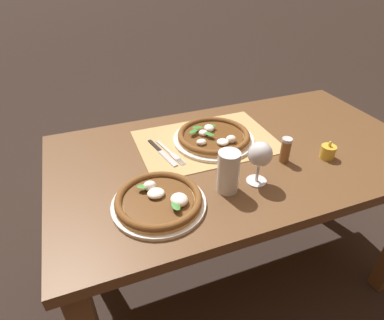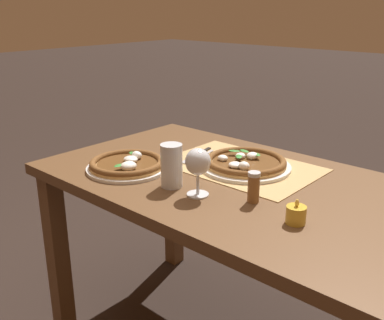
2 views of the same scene
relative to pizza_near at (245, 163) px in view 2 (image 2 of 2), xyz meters
name	(u,v)px [view 2 (image 2 of 2)]	position (x,y,z in m)	size (l,w,h in m)	color
dining_table	(242,209)	(-0.07, 0.11, -0.13)	(1.45, 0.80, 0.74)	brown
paper_placemat	(241,166)	(0.03, -0.01, -0.02)	(0.55, 0.38, 0.00)	tan
pizza_near	(245,163)	(0.00, 0.00, 0.00)	(0.33, 0.33, 0.05)	silver
pizza_far	(127,165)	(0.32, 0.29, 0.00)	(0.29, 0.29, 0.05)	silver
wine_glass	(198,164)	(-0.03, 0.30, 0.08)	(0.08, 0.08, 0.16)	silver
pint_glass	(172,166)	(0.08, 0.30, 0.05)	(0.07, 0.07, 0.15)	silver
fork	(201,158)	(0.19, 0.02, -0.02)	(0.06, 0.20, 0.00)	#B7B7BC
knife	(197,155)	(0.22, 0.01, -0.02)	(0.06, 0.21, 0.01)	black
votive_candle	(296,215)	(-0.35, 0.26, 0.00)	(0.06, 0.06, 0.07)	gold
pepper_shaker	(254,187)	(-0.19, 0.22, 0.03)	(0.04, 0.04, 0.10)	brown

